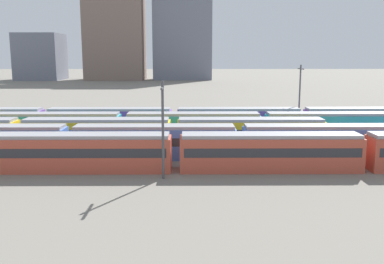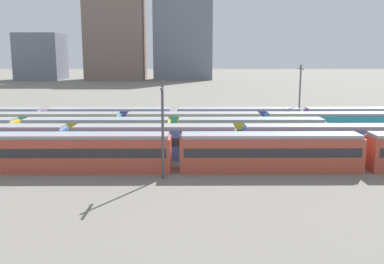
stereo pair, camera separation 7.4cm
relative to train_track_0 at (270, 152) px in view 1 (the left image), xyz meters
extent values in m
plane|color=slate|center=(-25.87, 10.40, -1.90)|extent=(600.00, 600.00, 0.00)
cube|color=#BC4C38|center=(-18.90, 0.00, -0.20)|extent=(18.00, 3.00, 3.40)
cube|color=#2D2D33|center=(-18.90, 0.00, 0.20)|extent=(17.20, 3.06, 0.90)
cube|color=#939399|center=(-18.90, 0.00, 1.67)|extent=(17.60, 2.70, 0.35)
cube|color=#BC4C38|center=(0.00, 0.00, -0.20)|extent=(18.00, 3.00, 3.40)
cube|color=#2D2D33|center=(0.00, 0.00, 0.20)|extent=(17.20, 3.06, 0.90)
cube|color=#939399|center=(0.00, 0.00, 1.67)|extent=(17.60, 2.70, 0.35)
cube|color=#4C70BC|center=(-11.93, 5.20, -0.20)|extent=(18.00, 3.00, 3.40)
cube|color=#2D2D33|center=(-11.93, 5.20, 0.20)|extent=(17.20, 3.06, 0.90)
cube|color=#939399|center=(-11.93, 5.20, 1.67)|extent=(17.60, 2.70, 0.35)
cube|color=#4C70BC|center=(6.97, 5.20, -0.20)|extent=(18.00, 3.00, 3.40)
cube|color=#2D2D33|center=(6.97, 5.20, 0.20)|extent=(17.20, 3.06, 0.90)
cube|color=#939399|center=(6.97, 5.20, 1.67)|extent=(17.60, 2.70, 0.35)
cube|color=yellow|center=(-19.41, 10.40, -0.20)|extent=(18.00, 3.00, 3.40)
cube|color=#2D2D33|center=(-19.41, 10.40, 0.20)|extent=(17.20, 3.06, 0.90)
cube|color=#939399|center=(-19.41, 10.40, 1.67)|extent=(17.60, 2.70, 0.35)
cube|color=yellow|center=(-0.51, 10.40, -0.20)|extent=(18.00, 3.00, 3.40)
cube|color=#2D2D33|center=(-0.51, 10.40, 0.20)|extent=(17.20, 3.06, 0.90)
cube|color=#939399|center=(-0.51, 10.40, 1.67)|extent=(17.60, 2.70, 0.35)
cube|color=teal|center=(-26.41, 15.60, -0.20)|extent=(18.00, 3.00, 3.40)
cube|color=#2D2D33|center=(-26.41, 15.60, 0.20)|extent=(17.20, 3.06, 0.90)
cube|color=#939399|center=(-26.41, 15.60, 1.67)|extent=(17.60, 2.70, 0.35)
cube|color=teal|center=(-7.51, 15.60, -0.20)|extent=(18.00, 3.00, 3.40)
cube|color=#2D2D33|center=(-7.51, 15.60, 0.20)|extent=(17.20, 3.06, 0.90)
cube|color=#939399|center=(-7.51, 15.60, 1.67)|extent=(17.60, 2.70, 0.35)
cube|color=teal|center=(11.39, 15.60, -0.20)|extent=(18.00, 3.00, 3.40)
cube|color=#2D2D33|center=(11.39, 15.60, 0.20)|extent=(17.20, 3.06, 0.90)
cube|color=#939399|center=(11.39, 15.60, 1.67)|extent=(17.60, 2.70, 0.35)
cube|color=#6B429E|center=(-19.69, 20.80, -0.20)|extent=(18.00, 3.00, 3.40)
cube|color=#2D2D33|center=(-19.69, 20.80, 0.20)|extent=(17.20, 3.06, 0.90)
cube|color=#939399|center=(-19.69, 20.80, 1.67)|extent=(17.60, 2.70, 0.35)
cube|color=#6B429E|center=(-0.79, 20.80, -0.20)|extent=(18.00, 3.00, 3.40)
cube|color=#2D2D33|center=(-0.79, 20.80, 0.20)|extent=(17.20, 3.06, 0.90)
cube|color=#939399|center=(-0.79, 20.80, 1.67)|extent=(17.60, 2.70, 0.35)
cube|color=#6B429E|center=(18.11, 20.80, -0.20)|extent=(18.00, 3.00, 3.40)
cube|color=#2D2D33|center=(18.11, 20.80, 0.20)|extent=(17.20, 3.06, 0.90)
cube|color=#939399|center=(18.11, 20.80, 1.67)|extent=(17.60, 2.70, 0.35)
cylinder|color=#4C4C51|center=(8.91, 24.02, 3.06)|extent=(0.24, 0.24, 9.93)
cube|color=#47474C|center=(8.91, 24.02, 7.43)|extent=(0.16, 3.20, 0.16)
cylinder|color=#4C4C51|center=(-10.52, -2.76, 2.64)|extent=(0.24, 0.24, 9.09)
cube|color=#47474C|center=(-10.52, -2.76, 6.59)|extent=(0.16, 3.20, 0.16)
cube|color=slate|center=(-76.13, 159.53, 8.57)|extent=(19.49, 19.73, 20.95)
cube|color=#7A665B|center=(-41.52, 159.53, 19.72)|extent=(26.10, 20.37, 43.24)
cube|color=slate|center=(-10.85, 159.53, 23.18)|extent=(26.58, 12.53, 50.16)
camera|label=1|loc=(-8.16, -41.82, 9.54)|focal=40.29mm
camera|label=2|loc=(-8.09, -41.82, 9.54)|focal=40.29mm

